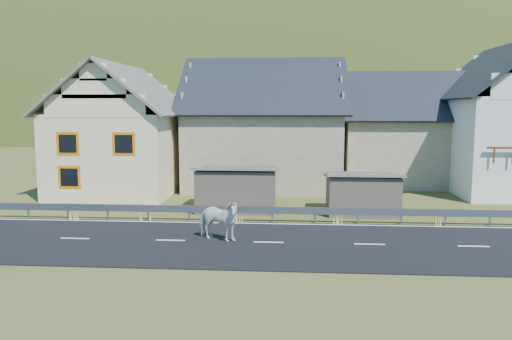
{
  "coord_description": "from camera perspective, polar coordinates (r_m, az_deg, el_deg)",
  "views": [
    {
      "loc": [
        0.92,
        -19.44,
        5.43
      ],
      "look_at": [
        -0.7,
        2.62,
        2.63
      ],
      "focal_mm": 35.0,
      "sensor_mm": 36.0,
      "label": 1
    }
  ],
  "objects": [
    {
      "name": "lane_markings",
      "position": [
        20.19,
        1.44,
        -8.24
      ],
      "size": [
        60.0,
        6.6,
        0.01
      ],
      "primitive_type": "cube",
      "color": "silver",
      "rests_on": "road"
    },
    {
      "name": "horse",
      "position": [
        20.32,
        -4.4,
        -5.69
      ],
      "size": [
        1.62,
        2.23,
        1.72
      ],
      "primitive_type": "imported",
      "rotation": [
        0.0,
        0.0,
        1.18
      ],
      "color": "silver",
      "rests_on": "road"
    },
    {
      "name": "house_cream",
      "position": [
        33.3,
        -15.02,
        5.13
      ],
      "size": [
        7.8,
        9.8,
        8.3
      ],
      "color": "#FFE7B6",
      "rests_on": "ground"
    },
    {
      "name": "guardrail",
      "position": [
        23.65,
        1.88,
        -4.66
      ],
      "size": [
        28.1,
        0.09,
        0.75
      ],
      "color": "#93969B",
      "rests_on": "ground"
    },
    {
      "name": "conifer_patch",
      "position": [
        141.01,
        -19.32,
        7.05
      ],
      "size": [
        76.0,
        50.0,
        28.0
      ],
      "primitive_type": "ellipsoid",
      "color": "black",
      "rests_on": "ground"
    },
    {
      "name": "road",
      "position": [
        20.2,
        1.44,
        -8.31
      ],
      "size": [
        60.0,
        7.0,
        0.04
      ],
      "primitive_type": "cube",
      "color": "black",
      "rests_on": "ground"
    },
    {
      "name": "house_stone_b",
      "position": [
        37.35,
        16.75,
        5.09
      ],
      "size": [
        9.8,
        8.8,
        8.1
      ],
      "color": "tan",
      "rests_on": "ground"
    },
    {
      "name": "shed_right",
      "position": [
        26.07,
        12.03,
        -2.72
      ],
      "size": [
        3.8,
        2.9,
        2.2
      ],
      "primitive_type": "cube",
      "color": "brown",
      "rests_on": "ground"
    },
    {
      "name": "ground",
      "position": [
        20.21,
        1.44,
        -8.37
      ],
      "size": [
        160.0,
        160.0,
        0.0
      ],
      "primitive_type": "plane",
      "color": "#41511A",
      "rests_on": "ground"
    },
    {
      "name": "shed_left",
      "position": [
        26.46,
        -2.2,
        -2.2
      ],
      "size": [
        4.3,
        3.3,
        2.4
      ],
      "primitive_type": "cube",
      "color": "brown",
      "rests_on": "ground"
    },
    {
      "name": "house_white",
      "position": [
        36.28,
        27.18,
        5.85
      ],
      "size": [
        8.8,
        10.8,
        9.7
      ],
      "color": "silver",
      "rests_on": "ground"
    },
    {
      "name": "mountain",
      "position": [
        201.1,
        5.32,
        -0.07
      ],
      "size": [
        440.0,
        280.0,
        260.0
      ],
      "primitive_type": "ellipsoid",
      "color": "#2B3915",
      "rests_on": "ground"
    },
    {
      "name": "house_stone_a",
      "position": [
        34.5,
        1.01,
        5.9
      ],
      "size": [
        10.8,
        9.8,
        8.9
      ],
      "color": "tan",
      "rests_on": "ground"
    }
  ]
}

